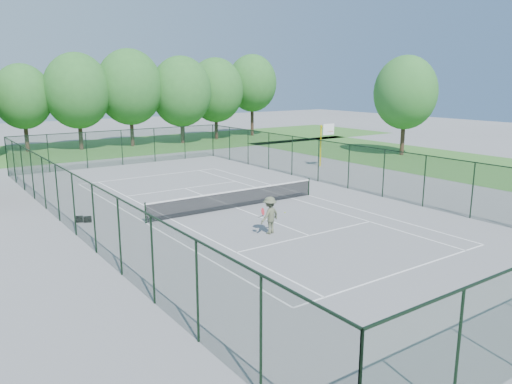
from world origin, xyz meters
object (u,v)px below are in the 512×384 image
sports_bag_a (79,219)px  tennis_net (236,198)px  tennis_player (270,215)px  basketball_goal (325,137)px

sports_bag_a → tennis_net: bearing=3.9°
tennis_net → sports_bag_a: (-8.25, 2.17, -0.42)m
sports_bag_a → tennis_player: (6.93, -7.20, 0.74)m
tennis_net → sports_bag_a: tennis_net is taller
basketball_goal → tennis_player: (-14.85, -12.28, -1.67)m
basketball_goal → sports_bag_a: basketball_goal is taller
basketball_goal → tennis_player: 19.34m
sports_bag_a → tennis_player: 10.02m
tennis_net → tennis_player: tennis_player is taller
sports_bag_a → tennis_player: size_ratio=0.19×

